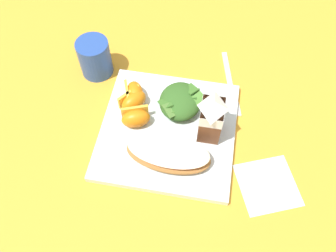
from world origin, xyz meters
TOP-DOWN VIEW (x-y plane):
  - ground at (0.00, 0.00)m, footprint 3.00×3.00m
  - white_plate at (0.00, 0.00)m, footprint 0.28×0.28m
  - cheesy_pizza_bread at (0.07, 0.01)m, footprint 0.09×0.17m
  - green_salad_pile at (-0.06, 0.02)m, footprint 0.10×0.10m
  - milk_carton at (-0.01, 0.09)m, footprint 0.06×0.05m
  - orange_wedge_front at (-0.06, -0.09)m, footprint 0.07×0.06m
  - orange_wedge_middle at (-0.04, -0.08)m, footprint 0.07×0.07m
  - orange_wedge_rear at (-0.00, -0.07)m, footprint 0.06×0.07m
  - paper_napkin at (0.08, 0.21)m, footprint 0.14×0.14m
  - metal_fork at (-0.14, 0.12)m, footprint 0.19×0.06m
  - drinking_blue_cup at (-0.14, -0.19)m, footprint 0.07×0.07m

SIDE VIEW (x-z plane):
  - ground at x=0.00m, z-range 0.00..0.00m
  - paper_napkin at x=0.08m, z-range 0.00..0.00m
  - metal_fork at x=-0.14m, z-range 0.00..0.01m
  - white_plate at x=0.00m, z-range 0.00..0.02m
  - cheesy_pizza_bread at x=0.07m, z-range 0.02..0.05m
  - orange_wedge_front at x=-0.06m, z-range 0.02..0.06m
  - orange_wedge_middle at x=-0.04m, z-range 0.02..0.06m
  - orange_wedge_rear at x=0.00m, z-range 0.02..0.06m
  - green_salad_pile at x=-0.06m, z-range 0.01..0.06m
  - drinking_blue_cup at x=-0.14m, z-range 0.00..0.09m
  - milk_carton at x=-0.01m, z-range 0.02..0.13m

